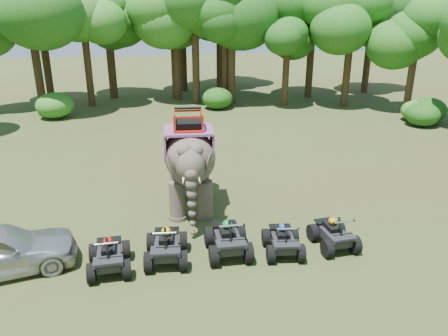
{
  "coord_description": "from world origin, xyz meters",
  "views": [
    {
      "loc": [
        -2.71,
        -13.31,
        7.54
      ],
      "look_at": [
        0.0,
        1.2,
        1.9
      ],
      "focal_mm": 35.0,
      "sensor_mm": 36.0,
      "label": 1
    }
  ],
  "objects_px": {
    "atv_4": "(334,230)",
    "atv_1": "(166,241)",
    "atv_0": "(109,251)",
    "atv_2": "(228,235)",
    "atv_3": "(283,236)",
    "elephant": "(189,161)"
  },
  "relations": [
    {
      "from": "elephant",
      "to": "atv_4",
      "type": "xyz_separation_m",
      "value": [
        4.26,
        -3.8,
        -1.32
      ]
    },
    {
      "from": "atv_0",
      "to": "atv_2",
      "type": "bearing_deg",
      "value": 1.89
    },
    {
      "from": "elephant",
      "to": "atv_3",
      "type": "bearing_deg",
      "value": -52.26
    },
    {
      "from": "atv_2",
      "to": "atv_4",
      "type": "relative_size",
      "value": 1.12
    },
    {
      "from": "atv_0",
      "to": "atv_3",
      "type": "xyz_separation_m",
      "value": [
        5.38,
        -0.05,
        -0.03
      ]
    },
    {
      "from": "atv_2",
      "to": "atv_4",
      "type": "xyz_separation_m",
      "value": [
        3.48,
        -0.21,
        -0.07
      ]
    },
    {
      "from": "elephant",
      "to": "atv_3",
      "type": "distance_m",
      "value": 4.81
    },
    {
      "from": "elephant",
      "to": "atv_1",
      "type": "relative_size",
      "value": 2.59
    },
    {
      "from": "atv_3",
      "to": "atv_1",
      "type": "bearing_deg",
      "value": -176.68
    },
    {
      "from": "atv_4",
      "to": "atv_1",
      "type": "bearing_deg",
      "value": 174.14
    },
    {
      "from": "atv_0",
      "to": "atv_3",
      "type": "height_order",
      "value": "atv_0"
    },
    {
      "from": "atv_2",
      "to": "atv_4",
      "type": "bearing_deg",
      "value": -2.36
    },
    {
      "from": "atv_0",
      "to": "atv_2",
      "type": "distance_m",
      "value": 3.66
    },
    {
      "from": "atv_0",
      "to": "atv_4",
      "type": "relative_size",
      "value": 1.03
    },
    {
      "from": "atv_2",
      "to": "atv_3",
      "type": "bearing_deg",
      "value": -8.25
    },
    {
      "from": "atv_1",
      "to": "atv_4",
      "type": "xyz_separation_m",
      "value": [
        5.41,
        -0.18,
        -0.05
      ]
    },
    {
      "from": "atv_2",
      "to": "elephant",
      "type": "bearing_deg",
      "value": 103.44
    },
    {
      "from": "atv_1",
      "to": "atv_4",
      "type": "bearing_deg",
      "value": 3.65
    },
    {
      "from": "atv_2",
      "to": "atv_3",
      "type": "xyz_separation_m",
      "value": [
        1.73,
        -0.29,
        -0.08
      ]
    },
    {
      "from": "atv_1",
      "to": "atv_0",
      "type": "bearing_deg",
      "value": -167.4
    },
    {
      "from": "atv_0",
      "to": "atv_3",
      "type": "relative_size",
      "value": 1.05
    },
    {
      "from": "elephant",
      "to": "atv_0",
      "type": "xyz_separation_m",
      "value": [
        -2.87,
        -3.83,
        -1.3
      ]
    }
  ]
}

